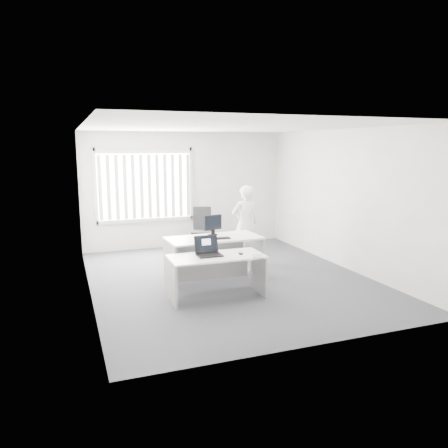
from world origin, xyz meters
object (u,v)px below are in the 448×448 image
object	(u,v)px
desk_near	(216,267)
office_chair	(202,237)
desk_far	(214,249)
monitor	(213,225)
person	(245,224)
laptop	(209,247)

from	to	relation	value
desk_near	office_chair	size ratio (longest dim) A/B	1.50
desk_far	monitor	distance (m)	0.48
person	laptop	distance (m)	2.37
desk_near	monitor	bearing A→B (deg)	73.95
office_chair	person	size ratio (longest dim) A/B	0.63
desk_far	office_chair	xyz separation A→B (m)	(0.47, 2.25, -0.25)
desk_near	person	xyz separation A→B (m)	(1.32, 1.91, 0.32)
desk_far	laptop	bearing A→B (deg)	-115.79
desk_far	monitor	size ratio (longest dim) A/B	4.67
office_chair	laptop	bearing A→B (deg)	-82.90
desk_near	monitor	distance (m)	1.36
desk_near	desk_far	distance (m)	1.03
desk_near	office_chair	bearing A→B (deg)	77.13
desk_near	office_chair	xyz separation A→B (m)	(0.76, 3.23, -0.19)
office_chair	desk_near	bearing A→B (deg)	-80.96
person	laptop	size ratio (longest dim) A/B	4.16
desk_near	laptop	xyz separation A→B (m)	(-0.11, 0.02, 0.35)
desk_far	person	world-z (taller)	person
desk_near	person	world-z (taller)	person
person	monitor	xyz separation A→B (m)	(-0.96, -0.68, 0.16)
office_chair	person	world-z (taller)	person
desk_near	desk_far	size ratio (longest dim) A/B	0.87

